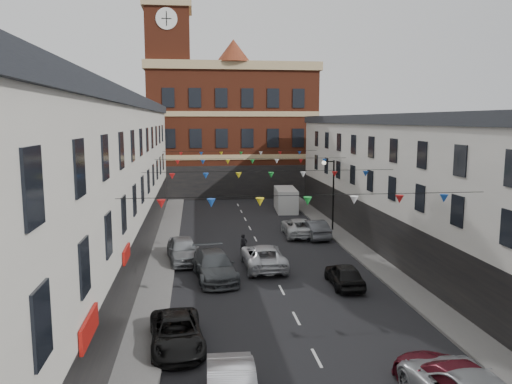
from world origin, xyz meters
name	(u,v)px	position (x,y,z in m)	size (l,w,h in m)	color
ground	(282,290)	(0.00, 0.00, 0.00)	(160.00, 160.00, 0.00)	black
pavement_left	(157,282)	(-6.90, 2.00, 0.07)	(1.80, 64.00, 0.15)	#605E5B
pavement_right	(388,273)	(6.90, 2.00, 0.07)	(1.80, 64.00, 0.15)	#605E5B
terrace_left	(59,196)	(-11.78, 1.00, 5.35)	(8.40, 56.00, 10.70)	beige
terrace_right	(477,197)	(11.78, 1.00, 4.85)	(8.40, 56.00, 9.70)	silver
civic_building	(231,129)	(0.00, 37.95, 8.14)	(20.60, 13.30, 18.50)	maroon
clock_tower	(169,72)	(-7.50, 35.00, 14.93)	(5.60, 5.60, 30.00)	maroon
distant_hill	(198,145)	(-4.00, 62.00, 5.00)	(40.00, 14.00, 10.00)	#284620
street_lamp	(331,185)	(6.55, 14.00, 3.90)	(1.10, 0.36, 6.00)	black
car_left_c	(177,333)	(-5.50, -6.38, 0.64)	(2.11, 4.58, 1.27)	black
car_left_d	(214,266)	(-3.60, 2.46, 0.79)	(2.23, 5.47, 1.59)	#404448
car_left_e	(183,250)	(-5.50, 6.27, 0.82)	(1.93, 4.81, 1.64)	gray
car_right_c	(455,384)	(3.66, -11.80, 0.77)	(2.15, 5.28, 1.53)	maroon
car_right_d	(344,275)	(3.61, 0.19, 0.67)	(1.58, 3.93, 1.34)	black
car_right_e	(314,229)	(4.68, 11.92, 0.73)	(1.54, 4.43, 1.46)	#4B4D53
car_right_f	(298,227)	(3.60, 12.76, 0.71)	(2.36, 5.12, 1.42)	silver
moving_car	(263,256)	(-0.43, 4.31, 0.75)	(2.48, 5.38, 1.49)	silver
white_van	(286,200)	(4.60, 23.92, 1.16)	(2.03, 5.27, 2.33)	silver
pedestrian	(244,245)	(-1.40, 7.31, 0.75)	(0.55, 0.36, 1.50)	black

